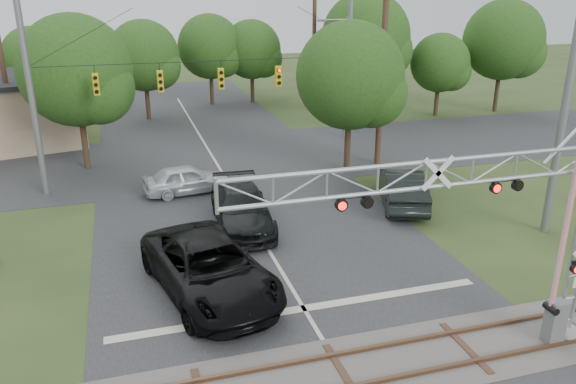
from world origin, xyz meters
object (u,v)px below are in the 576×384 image
object	(u,v)px
car_dark	(242,208)
sedan_silver	(187,179)
crossing_gantry	(491,220)
traffic_signal_span	(238,76)
pickup_black	(209,268)
streetlight	(344,72)

from	to	relation	value
car_dark	sedan_silver	world-z (taller)	car_dark
crossing_gantry	traffic_signal_span	xyz separation A→B (m)	(-3.09, 18.36, 1.36)
traffic_signal_span	pickup_black	size ratio (longest dim) A/B	2.73
crossing_gantry	sedan_silver	size ratio (longest dim) A/B	2.47
sedan_silver	streetlight	bearing A→B (deg)	-63.11
pickup_black	streetlight	size ratio (longest dim) A/B	0.84
crossing_gantry	traffic_signal_span	size ratio (longest dim) A/B	0.58
pickup_black	traffic_signal_span	bearing A→B (deg)	60.50
crossing_gantry	sedan_silver	xyz separation A→B (m)	(-6.38, 16.47, -3.60)
car_dark	pickup_black	bearing A→B (deg)	-108.85
traffic_signal_span	sedan_silver	xyz separation A→B (m)	(-3.29, -1.88, -4.97)
crossing_gantry	traffic_signal_span	distance (m)	18.67
sedan_silver	streetlight	size ratio (longest dim) A/B	0.54
streetlight	car_dark	bearing A→B (deg)	-127.18
crossing_gantry	sedan_silver	world-z (taller)	crossing_gantry
pickup_black	car_dark	xyz separation A→B (m)	(2.35, 5.49, -0.11)
traffic_signal_span	sedan_silver	distance (m)	6.25
car_dark	sedan_silver	distance (m)	5.48
car_dark	streetlight	xyz separation A→B (m)	(10.23, 13.48, 3.82)
traffic_signal_span	pickup_black	world-z (taller)	traffic_signal_span
streetlight	sedan_silver	bearing A→B (deg)	-145.41
sedan_silver	crossing_gantry	bearing A→B (deg)	-166.52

